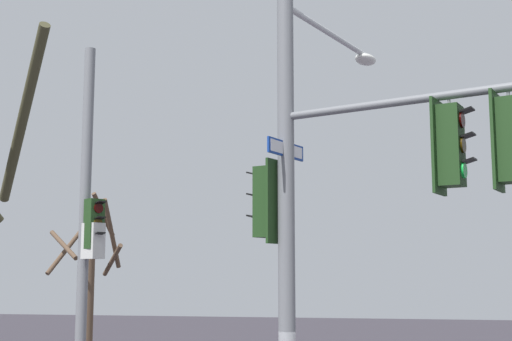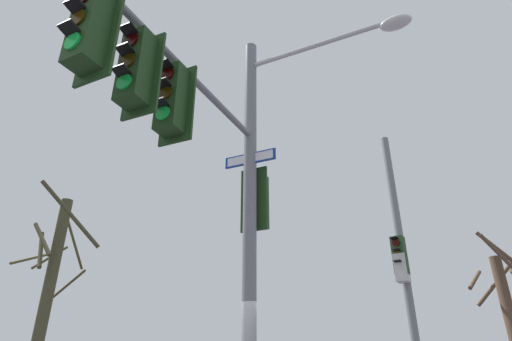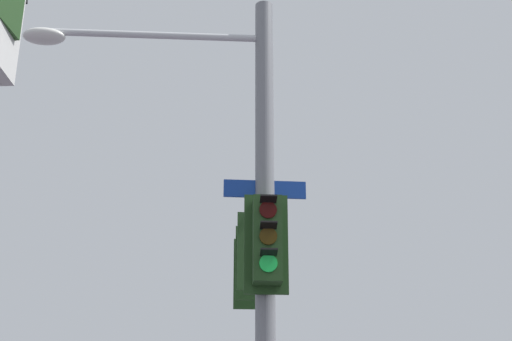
% 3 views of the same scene
% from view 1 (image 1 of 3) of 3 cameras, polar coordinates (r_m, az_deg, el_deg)
% --- Properties ---
extents(main_signal_pole_assembly, '(5.19, 5.24, 8.14)m').
position_cam_1_polar(main_signal_pole_assembly, '(10.30, 8.96, -0.45)').
color(main_signal_pole_assembly, slate).
rests_on(main_signal_pole_assembly, ground).
extents(secondary_pole_assembly, '(0.55, 0.74, 8.49)m').
position_cam_1_polar(secondary_pole_assembly, '(16.09, -13.58, -4.87)').
color(secondary_pole_assembly, slate).
rests_on(secondary_pole_assembly, ground).
extents(bare_tree_behind_pole, '(2.15, 2.12, 5.46)m').
position_cam_1_polar(bare_tree_behind_pole, '(19.76, -13.54, -9.89)').
color(bare_tree_behind_pole, brown).
rests_on(bare_tree_behind_pole, ground).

